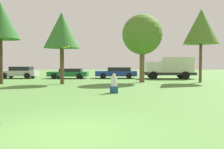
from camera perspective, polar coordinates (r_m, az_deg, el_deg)
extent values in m
plane|color=#54843D|center=(6.31, -11.00, -12.96)|extent=(120.00, 120.00, 0.00)
cylinder|color=yellow|center=(8.66, -10.78, 6.22)|extent=(0.26, 0.25, 0.10)
cube|color=navy|center=(14.05, 0.28, -3.51)|extent=(0.46, 0.38, 0.39)
cylinder|color=silver|center=(14.00, 0.28, -1.65)|extent=(0.35, 0.35, 0.53)
sphere|color=beige|center=(13.98, 0.29, -0.19)|extent=(0.20, 0.20, 0.20)
cylinder|color=#473323|center=(22.06, -24.52, 2.73)|extent=(0.34, 0.34, 3.66)
cylinder|color=brown|center=(20.47, -11.65, 1.91)|extent=(0.32, 0.32, 2.93)
cone|color=#33702D|center=(20.65, -11.72, 10.02)|extent=(2.90, 2.90, 2.90)
cylinder|color=brown|center=(22.05, 6.78, 2.44)|extent=(0.44, 0.44, 3.27)
sphere|color=#4C7528|center=(22.20, 6.81, 9.18)|extent=(3.54, 3.54, 3.54)
cylinder|color=brown|center=(23.11, 19.60, 2.48)|extent=(0.25, 0.25, 3.41)
cone|color=#4C7528|center=(23.33, 19.72, 10.42)|extent=(3.04, 3.04, 3.04)
cube|color=#B2B2B7|center=(29.79, -20.92, 0.28)|extent=(4.17, 1.87, 0.60)
cube|color=black|center=(29.65, -20.38, 1.30)|extent=(2.31, 1.60, 0.45)
cylinder|color=black|center=(29.52, -23.85, -0.27)|extent=(0.66, 0.21, 0.65)
cylinder|color=black|center=(31.10, -22.47, -0.11)|extent=(0.66, 0.21, 0.65)
cylinder|color=black|center=(28.52, -19.21, -0.29)|extent=(0.66, 0.21, 0.65)
cylinder|color=black|center=(30.14, -18.04, -0.12)|extent=(0.66, 0.21, 0.65)
cube|color=#196633|center=(27.98, -10.25, 0.14)|extent=(4.45, 1.96, 0.51)
cube|color=black|center=(27.90, -9.59, 1.02)|extent=(2.47, 1.67, 0.36)
cylinder|color=black|center=(27.43, -13.42, -0.37)|extent=(0.62, 0.20, 0.61)
cylinder|color=black|center=(29.18, -12.49, -0.18)|extent=(0.62, 0.20, 0.61)
cylinder|color=black|center=(26.85, -7.80, -0.38)|extent=(0.62, 0.20, 0.61)
cylinder|color=black|center=(28.64, -7.20, -0.19)|extent=(0.62, 0.20, 0.61)
cube|color=#1E389E|center=(27.83, 0.79, 0.23)|extent=(4.65, 1.92, 0.57)
cube|color=black|center=(27.81, 1.50, 1.25)|extent=(2.58, 1.64, 0.42)
cylinder|color=black|center=(27.02, -2.26, -0.34)|extent=(0.62, 0.20, 0.61)
cylinder|color=black|center=(28.79, -2.02, -0.16)|extent=(0.62, 0.20, 0.61)
cylinder|color=black|center=(26.97, 3.78, -0.35)|extent=(0.62, 0.20, 0.61)
cylinder|color=black|center=(28.75, 3.65, -0.17)|extent=(0.62, 0.20, 0.61)
cube|color=#2D2D33|center=(27.87, 12.93, 0.23)|extent=(5.46, 2.40, 0.30)
cube|color=silver|center=(27.58, 9.54, 1.74)|extent=(1.79, 2.17, 1.15)
cube|color=beige|center=(28.01, 14.46, 2.20)|extent=(3.41, 2.33, 1.64)
cylinder|color=black|center=(26.47, 9.39, -0.19)|extent=(0.84, 0.32, 0.84)
cylinder|color=black|center=(28.68, 8.79, 0.02)|extent=(0.84, 0.32, 0.84)
cylinder|color=black|center=(27.13, 16.45, -0.20)|extent=(0.84, 0.32, 0.84)
cylinder|color=black|center=(29.29, 15.34, 0.02)|extent=(0.84, 0.32, 0.84)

